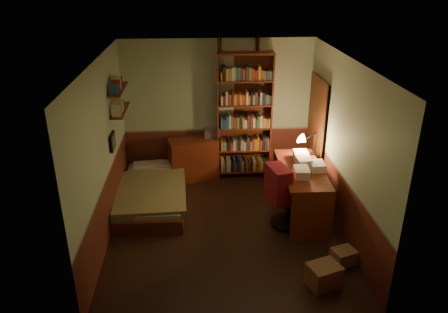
{
  "coord_description": "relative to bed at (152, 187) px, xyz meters",
  "views": [
    {
      "loc": [
        -0.41,
        -5.81,
        3.77
      ],
      "look_at": [
        0.0,
        0.25,
        1.1
      ],
      "focal_mm": 35.0,
      "sensor_mm": 36.0,
      "label": 1
    }
  ],
  "objects": [
    {
      "name": "bottle_left",
      "position": [
        1.23,
        1.09,
        2.2
      ],
      "size": [
        0.09,
        0.09,
        0.25
      ],
      "primitive_type": "cylinder",
      "rotation": [
        0.0,
        0.0,
        -0.37
      ],
      "color": "black",
      "rests_on": "bookshelf"
    },
    {
      "name": "bottle_right",
      "position": [
        1.9,
        1.09,
        2.19
      ],
      "size": [
        0.07,
        0.07,
        0.24
      ],
      "primitive_type": "cylinder",
      "rotation": [
        0.0,
        0.0,
        0.17
      ],
      "color": "black",
      "rests_on": "bookshelf"
    },
    {
      "name": "wall_shelf_upper",
      "position": [
        -0.45,
        0.23,
        1.65
      ],
      "size": [
        0.2,
        0.9,
        0.03
      ],
      "primitive_type": "cube",
      "color": "#5F2112",
      "rests_on": "wall_left"
    },
    {
      "name": "red_jacket",
      "position": [
        1.92,
        -1.08,
        1.01
      ],
      "size": [
        0.33,
        0.5,
        0.55
      ],
      "primitive_type": "cube",
      "rotation": [
        0.0,
        0.0,
        0.18
      ],
      "color": "maroon",
      "rests_on": "office_chair"
    },
    {
      "name": "dresser",
      "position": [
        0.71,
        0.89,
        0.1
      ],
      "size": [
        0.98,
        0.66,
        0.8
      ],
      "primitive_type": "cube",
      "rotation": [
        0.0,
        0.0,
        0.25
      ],
      "color": "#5F2112",
      "rests_on": "ground"
    },
    {
      "name": "office_chair",
      "position": [
        2.18,
        -0.86,
        0.22
      ],
      "size": [
        0.61,
        0.57,
        1.03
      ],
      "primitive_type": "cube",
      "rotation": [
        0.0,
        0.0,
        0.25
      ],
      "color": "#2A503A",
      "rests_on": "ground"
    },
    {
      "name": "wall_back",
      "position": [
        1.19,
        1.14,
        1.0
      ],
      "size": [
        3.5,
        0.02,
        2.6
      ],
      "primitive_type": "cube",
      "color": "#9BB390",
      "rests_on": "ground"
    },
    {
      "name": "bookshelf",
      "position": [
        1.68,
        0.98,
        0.89
      ],
      "size": [
        1.03,
        0.38,
        2.37
      ],
      "primitive_type": "cube",
      "rotation": [
        0.0,
        0.0,
        -0.06
      ],
      "color": "#5F2112",
      "rests_on": "ground"
    },
    {
      "name": "framed_picture",
      "position": [
        -0.53,
        -0.27,
        0.95
      ],
      "size": [
        0.04,
        0.32,
        0.26
      ],
      "primitive_type": "cube",
      "color": "black",
      "rests_on": "wall_left"
    },
    {
      "name": "desk",
      "position": [
        2.42,
        -0.58,
        0.12
      ],
      "size": [
        0.69,
        1.58,
        0.84
      ],
      "primitive_type": "cube",
      "rotation": [
        0.0,
        0.0,
        -0.03
      ],
      "color": "#5F2112",
      "rests_on": "ground"
    },
    {
      "name": "cardboard_box_b",
      "position": [
        2.75,
        -1.88,
        -0.19
      ],
      "size": [
        0.37,
        0.34,
        0.22
      ],
      "primitive_type": "cube",
      "rotation": [
        0.0,
        0.0,
        0.33
      ],
      "color": "#876147",
      "rests_on": "ground"
    },
    {
      "name": "desk_lamp",
      "position": [
        2.75,
        -0.03,
        0.82
      ],
      "size": [
        0.18,
        0.18,
        0.57
      ],
      "primitive_type": "cone",
      "rotation": [
        0.0,
        0.0,
        -0.06
      ],
      "color": "black",
      "rests_on": "desk"
    },
    {
      "name": "floor",
      "position": [
        1.19,
        -0.87,
        -0.31
      ],
      "size": [
        3.5,
        4.0,
        0.02
      ],
      "primitive_type": "cube",
      "color": "black",
      "rests_on": "ground"
    },
    {
      "name": "wall_front",
      "position": [
        1.19,
        -2.88,
        1.0
      ],
      "size": [
        3.5,
        0.02,
        2.6
      ],
      "primitive_type": "cube",
      "color": "#9BB390",
      "rests_on": "ground"
    },
    {
      "name": "paper_stack",
      "position": [
        2.65,
        -0.63,
        0.6
      ],
      "size": [
        0.22,
        0.3,
        0.12
      ],
      "primitive_type": "cube",
      "rotation": [
        0.0,
        0.0,
        -0.0
      ],
      "color": "silver",
      "rests_on": "desk"
    },
    {
      "name": "wall_right",
      "position": [
        2.95,
        -0.87,
        1.0
      ],
      "size": [
        0.02,
        4.0,
        2.6
      ],
      "primitive_type": "cube",
      "color": "#9BB390",
      "rests_on": "ground"
    },
    {
      "name": "door_trim",
      "position": [
        2.88,
        0.43,
        0.7
      ],
      "size": [
        0.02,
        0.98,
        2.08
      ],
      "primitive_type": "cube",
      "color": "#49220D",
      "rests_on": "ground"
    },
    {
      "name": "bed",
      "position": [
        0.0,
        0.0,
        0.0
      ],
      "size": [
        1.11,
        2.04,
        0.6
      ],
      "primitive_type": "cube",
      "rotation": [
        0.0,
        0.0,
        -0.01
      ],
      "color": "olive",
      "rests_on": "ground"
    },
    {
      "name": "wall_shelf_lower",
      "position": [
        -0.45,
        0.23,
        1.3
      ],
      "size": [
        0.2,
        0.9,
        0.03
      ],
      "primitive_type": "cube",
      "color": "#5F2112",
      "rests_on": "wall_left"
    },
    {
      "name": "mini_stereo",
      "position": [
        1.07,
        1.02,
        0.57
      ],
      "size": [
        0.29,
        0.23,
        0.15
      ],
      "primitive_type": "cube",
      "rotation": [
        0.0,
        0.0,
        0.06
      ],
      "color": "#B2B2B7",
      "rests_on": "dresser"
    },
    {
      "name": "wall_left",
      "position": [
        -0.57,
        -0.87,
        1.0
      ],
      "size": [
        0.02,
        4.0,
        2.6
      ],
      "primitive_type": "cube",
      "color": "#9BB390",
      "rests_on": "ground"
    },
    {
      "name": "cardboard_box_a",
      "position": [
        2.35,
        -2.3,
        -0.15
      ],
      "size": [
        0.48,
        0.43,
        0.29
      ],
      "primitive_type": "cube",
      "rotation": [
        0.0,
        0.0,
        0.34
      ],
      "color": "#876147",
      "rests_on": "ground"
    },
    {
      "name": "doorway",
      "position": [
        2.91,
        0.43,
        0.7
      ],
      "size": [
        0.06,
        0.9,
        2.0
      ],
      "primitive_type": "cube",
      "color": "black",
      "rests_on": "ground"
    },
    {
      "name": "ceiling",
      "position": [
        1.19,
        -0.87,
        2.31
      ],
      "size": [
        3.5,
        4.0,
        0.02
      ],
      "primitive_type": "cube",
      "color": "silver",
      "rests_on": "wall_back"
    }
  ]
}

